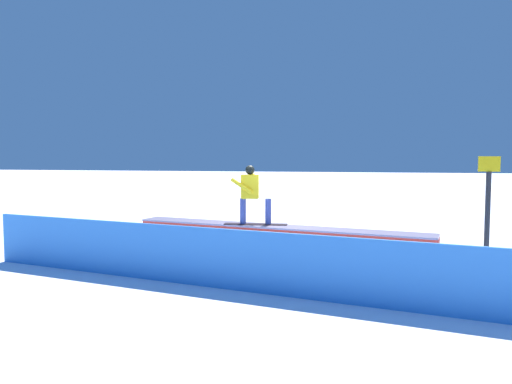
# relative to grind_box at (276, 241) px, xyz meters

# --- Properties ---
(ground_plane) EXTENTS (120.00, 120.00, 0.00)m
(ground_plane) POSITION_rel_grind_box_xyz_m (0.00, 0.00, -0.30)
(ground_plane) COLOR white
(grind_box) EXTENTS (7.09, 2.00, 0.66)m
(grind_box) POSITION_rel_grind_box_xyz_m (0.00, 0.00, 0.00)
(grind_box) COLOR red
(grind_box) RESTS_ON ground_plane
(snowboarder) EXTENTS (1.52, 0.50, 1.40)m
(snowboarder) POSITION_rel_grind_box_xyz_m (0.60, -0.09, 1.12)
(snowboarder) COLOR black
(snowboarder) RESTS_ON grind_box
(safety_fence) EXTENTS (11.11, 2.23, 1.04)m
(safety_fence) POSITION_rel_grind_box_xyz_m (0.00, 3.18, 0.22)
(safety_fence) COLOR #3281E3
(safety_fence) RESTS_ON ground_plane
(trail_marker) EXTENTS (0.40, 0.10, 2.27)m
(trail_marker) POSITION_rel_grind_box_xyz_m (-4.36, 0.72, 0.91)
(trail_marker) COLOR #262628
(trail_marker) RESTS_ON ground_plane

